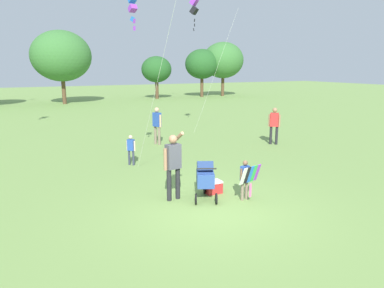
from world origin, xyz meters
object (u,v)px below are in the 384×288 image
(person_red_shirt, at_px, (274,123))
(person_sitting_far, at_px, (157,123))
(person_couple_left, at_px, (131,148))
(kite_adult_black, at_px, (133,6))
(kite_orange_delta, at_px, (194,7))
(cooler_box, at_px, (213,187))
(person_adult_flyer, at_px, (173,161))
(child_with_butterfly_kite, at_px, (246,176))
(stroller, at_px, (205,177))

(person_red_shirt, bearing_deg, person_sitting_far, 153.87)
(person_couple_left, bearing_deg, kite_adult_black, -70.39)
(kite_orange_delta, xyz_separation_m, cooler_box, (-3.60, -8.32, -6.10))
(person_adult_flyer, xyz_separation_m, person_couple_left, (-0.00, 3.74, -0.40))
(kite_orange_delta, distance_m, person_couple_left, 8.67)
(person_adult_flyer, xyz_separation_m, kite_adult_black, (0.13, 3.37, 4.25))
(kite_orange_delta, bearing_deg, child_with_butterfly_kite, -108.73)
(child_with_butterfly_kite, bearing_deg, kite_orange_delta, 71.27)
(child_with_butterfly_kite, bearing_deg, cooler_box, 120.75)
(child_with_butterfly_kite, height_order, person_couple_left, person_couple_left)
(person_adult_flyer, height_order, kite_adult_black, kite_adult_black)
(person_adult_flyer, height_order, person_red_shirt, person_adult_flyer)
(stroller, xyz_separation_m, person_red_shirt, (5.97, 4.58, 0.37))
(person_adult_flyer, bearing_deg, person_couple_left, 90.01)
(cooler_box, bearing_deg, person_adult_flyer, 177.85)
(child_with_butterfly_kite, height_order, person_adult_flyer, person_adult_flyer)
(person_couple_left, height_order, cooler_box, person_couple_left)
(person_sitting_far, bearing_deg, kite_adult_black, -121.14)
(kite_orange_delta, xyz_separation_m, person_couple_left, (-4.77, -4.54, -5.64))
(person_adult_flyer, bearing_deg, cooler_box, -2.15)
(stroller, bearing_deg, person_sitting_far, 79.39)
(kite_orange_delta, height_order, person_couple_left, kite_orange_delta)
(person_adult_flyer, relative_size, person_red_shirt, 1.09)
(cooler_box, bearing_deg, person_red_shirt, 37.73)
(person_couple_left, bearing_deg, cooler_box, -72.73)
(child_with_butterfly_kite, distance_m, stroller, 1.05)
(person_red_shirt, xyz_separation_m, cooler_box, (-5.57, -4.31, -0.80))
(cooler_box, bearing_deg, kite_adult_black, 107.01)
(stroller, distance_m, person_sitting_far, 7.01)
(person_couple_left, bearing_deg, kite_orange_delta, 43.57)
(kite_adult_black, xyz_separation_m, person_red_shirt, (6.62, 0.90, -4.32))
(person_adult_flyer, distance_m, stroller, 0.94)
(child_with_butterfly_kite, distance_m, person_couple_left, 4.90)
(person_sitting_far, bearing_deg, person_adult_flyer, -107.45)
(person_adult_flyer, height_order, person_couple_left, person_adult_flyer)
(stroller, xyz_separation_m, kite_adult_black, (-0.64, 3.68, 4.68))
(stroller, relative_size, person_couple_left, 1.02)
(kite_adult_black, distance_m, person_sitting_far, 5.71)
(kite_adult_black, bearing_deg, person_adult_flyer, -92.24)
(person_red_shirt, bearing_deg, cooler_box, -142.27)
(stroller, distance_m, cooler_box, 0.65)
(child_with_butterfly_kite, height_order, kite_adult_black, kite_adult_black)
(child_with_butterfly_kite, relative_size, cooler_box, 2.37)
(person_couple_left, bearing_deg, person_adult_flyer, -89.99)
(kite_adult_black, distance_m, person_red_shirt, 7.95)
(person_adult_flyer, bearing_deg, kite_adult_black, 87.76)
(child_with_butterfly_kite, xyz_separation_m, person_couple_left, (-1.67, 4.61, -0.00))
(child_with_butterfly_kite, height_order, person_sitting_far, person_sitting_far)
(child_with_butterfly_kite, distance_m, kite_adult_black, 6.48)
(kite_adult_black, height_order, cooler_box, kite_adult_black)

